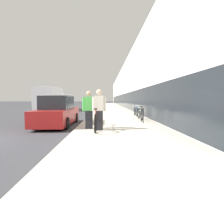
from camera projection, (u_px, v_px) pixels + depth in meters
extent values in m
cube|color=#BCB5A5|center=(111.00, 108.00, 27.20)|extent=(4.33, 70.00, 0.12)
cube|color=silver|center=(145.00, 88.00, 35.16)|extent=(10.00, 70.00, 7.26)
cube|color=#1E2328|center=(121.00, 100.00, 35.16)|extent=(0.10, 63.00, 2.20)
torus|color=black|center=(98.00, 118.00, 9.06)|extent=(0.06, 0.77, 0.77)
torus|color=black|center=(95.00, 123.00, 6.94)|extent=(0.06, 0.77, 0.77)
cylinder|color=red|center=(97.00, 115.00, 7.99)|extent=(0.04, 1.81, 0.04)
cylinder|color=red|center=(96.00, 119.00, 7.57)|extent=(0.04, 1.08, 0.35)
cylinder|color=red|center=(96.00, 113.00, 7.29)|extent=(0.03, 0.03, 0.32)
cube|color=black|center=(96.00, 109.00, 7.28)|extent=(0.11, 0.22, 0.05)
cylinder|color=red|center=(98.00, 110.00, 8.87)|extent=(0.03, 0.03, 0.34)
cylinder|color=silver|center=(98.00, 107.00, 8.85)|extent=(0.52, 0.03, 0.03)
cube|color=black|center=(99.00, 120.00, 7.62)|extent=(0.33, 0.24, 0.85)
cube|color=beige|center=(99.00, 103.00, 7.57)|extent=(0.40, 0.24, 0.65)
cylinder|color=beige|center=(93.00, 104.00, 7.56)|extent=(0.10, 0.10, 0.62)
cylinder|color=beige|center=(105.00, 104.00, 7.58)|extent=(0.10, 0.10, 0.62)
sphere|color=beige|center=(99.00, 92.00, 7.53)|extent=(0.23, 0.23, 0.23)
cube|color=black|center=(89.00, 120.00, 7.98)|extent=(0.32, 0.23, 0.83)
cube|color=#4CB74C|center=(89.00, 104.00, 7.92)|extent=(0.39, 0.23, 0.64)
cylinder|color=#4CB74C|center=(84.00, 104.00, 7.92)|extent=(0.10, 0.10, 0.60)
cylinder|color=#4CB74C|center=(94.00, 104.00, 7.94)|extent=(0.10, 0.10, 0.60)
sphere|color=tan|center=(89.00, 93.00, 7.89)|extent=(0.23, 0.23, 0.23)
cylinder|color=black|center=(143.00, 116.00, 9.89)|extent=(0.05, 0.05, 0.82)
cylinder|color=black|center=(141.00, 115.00, 10.44)|extent=(0.05, 0.05, 0.82)
cylinder|color=black|center=(142.00, 108.00, 10.14)|extent=(0.05, 0.55, 0.05)
torus|color=black|center=(139.00, 113.00, 12.20)|extent=(0.06, 0.73, 0.73)
torus|color=black|center=(142.00, 115.00, 11.16)|extent=(0.06, 0.73, 0.73)
cylinder|color=#7AD1C6|center=(140.00, 111.00, 11.67)|extent=(0.04, 0.89, 0.04)
cylinder|color=#7AD1C6|center=(141.00, 112.00, 11.46)|extent=(0.04, 0.54, 0.33)
cylinder|color=#7AD1C6|center=(141.00, 109.00, 11.32)|extent=(0.03, 0.03, 0.30)
cube|color=black|center=(141.00, 106.00, 11.31)|extent=(0.11, 0.22, 0.05)
cylinder|color=#7AD1C6|center=(139.00, 108.00, 12.09)|extent=(0.03, 0.03, 0.32)
cylinder|color=silver|center=(139.00, 106.00, 12.08)|extent=(0.52, 0.03, 0.03)
torus|color=black|center=(135.00, 111.00, 14.65)|extent=(0.06, 0.69, 0.69)
torus|color=black|center=(137.00, 112.00, 13.69)|extent=(0.06, 0.69, 0.69)
cylinder|color=#2D56A8|center=(136.00, 109.00, 14.15)|extent=(0.04, 0.82, 0.04)
cylinder|color=#2D56A8|center=(136.00, 110.00, 13.97)|extent=(0.04, 0.50, 0.31)
cylinder|color=#2D56A8|center=(137.00, 107.00, 13.83)|extent=(0.03, 0.03, 0.28)
cube|color=black|center=(137.00, 106.00, 13.82)|extent=(0.11, 0.22, 0.05)
cylinder|color=#2D56A8|center=(135.00, 107.00, 14.54)|extent=(0.03, 0.03, 0.30)
cylinder|color=silver|center=(135.00, 105.00, 14.53)|extent=(0.52, 0.03, 0.03)
cube|color=maroon|center=(58.00, 116.00, 9.77)|extent=(1.65, 4.41, 0.78)
cube|color=#1E2328|center=(58.00, 103.00, 9.72)|extent=(1.42, 2.21, 0.71)
cylinder|color=silver|center=(60.00, 95.00, 10.17)|extent=(1.77, 0.04, 0.04)
cylinder|color=silver|center=(55.00, 95.00, 9.21)|extent=(1.77, 0.04, 0.04)
cylinder|color=black|center=(52.00, 118.00, 11.09)|extent=(0.22, 0.60, 0.60)
cylinder|color=black|center=(76.00, 118.00, 11.14)|extent=(0.22, 0.60, 0.60)
cylinder|color=black|center=(35.00, 123.00, 8.45)|extent=(0.22, 0.60, 0.60)
cylinder|color=black|center=(66.00, 123.00, 8.50)|extent=(0.22, 0.60, 0.60)
cube|color=orange|center=(56.00, 101.00, 25.64)|extent=(2.17, 1.66, 1.81)
cube|color=silver|center=(49.00, 98.00, 22.30)|extent=(2.35, 4.98, 2.78)
cylinder|color=black|center=(48.00, 106.00, 25.23)|extent=(0.28, 0.84, 0.84)
cylinder|color=black|center=(63.00, 106.00, 25.30)|extent=(0.28, 0.84, 0.84)
cylinder|color=black|center=(38.00, 108.00, 21.36)|extent=(0.28, 0.84, 0.84)
cylinder|color=black|center=(56.00, 108.00, 21.43)|extent=(0.28, 0.84, 0.84)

